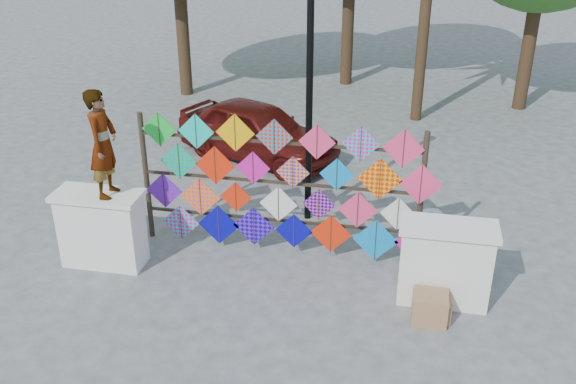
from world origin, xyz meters
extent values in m
plane|color=gray|center=(0.00, 0.00, 0.00)|extent=(80.00, 80.00, 0.00)
cube|color=white|center=(-2.70, -0.20, 0.60)|extent=(1.30, 0.55, 1.20)
cube|color=white|center=(-2.70, -0.20, 1.24)|extent=(1.40, 0.65, 0.08)
cube|color=white|center=(2.70, -0.20, 0.60)|extent=(1.30, 0.55, 1.20)
cube|color=white|center=(2.70, -0.20, 1.24)|extent=(1.40, 0.65, 0.08)
cylinder|color=#30261A|center=(-2.30, 0.80, 1.15)|extent=(0.09, 0.09, 2.30)
cylinder|color=#30261A|center=(2.30, 0.80, 1.15)|extent=(0.09, 0.09, 2.30)
cube|color=#30261A|center=(0.00, 0.80, 0.55)|extent=(4.60, 0.04, 0.04)
cube|color=#30261A|center=(0.00, 0.80, 1.25)|extent=(4.60, 0.04, 0.04)
cube|color=#30261A|center=(0.00, 0.80, 1.95)|extent=(4.60, 0.04, 0.04)
cube|color=green|center=(-1.96, 0.74, 2.05)|extent=(0.59, 0.01, 0.59)
cube|color=#30261A|center=(-1.96, 0.73, 2.05)|extent=(0.01, 0.01, 0.58)
cube|color=#0CCEBF|center=(-1.33, 0.74, 2.06)|extent=(0.60, 0.01, 0.60)
cube|color=#30261A|center=(-1.33, 0.73, 2.06)|extent=(0.01, 0.01, 0.59)
cube|color=#FFAA08|center=(-0.68, 0.74, 2.09)|extent=(0.64, 0.01, 0.64)
cube|color=#30261A|center=(-0.68, 0.73, 2.09)|extent=(0.01, 0.01, 0.63)
cube|color=red|center=(-0.05, 0.74, 2.06)|extent=(0.61, 0.01, 0.61)
cube|color=#30261A|center=(-0.05, 0.73, 2.06)|extent=(0.01, 0.01, 0.59)
cube|color=#F5356D|center=(0.63, 0.74, 2.03)|extent=(0.59, 0.01, 0.59)
cube|color=#30261A|center=(0.63, 0.73, 2.03)|extent=(0.01, 0.01, 0.58)
cube|color=#0CCEBF|center=(1.31, 0.74, 2.05)|extent=(0.60, 0.01, 0.60)
cube|color=#30261A|center=(1.31, 0.73, 2.05)|extent=(0.01, 0.01, 0.59)
cube|color=#F5356D|center=(1.97, 0.74, 2.02)|extent=(0.64, 0.01, 0.64)
cube|color=#30261A|center=(1.97, 0.73, 2.02)|extent=(0.01, 0.01, 0.63)
cube|color=#0984D4|center=(-1.65, 0.70, 1.54)|extent=(0.64, 0.01, 0.64)
cube|color=#30261A|center=(-1.65, 0.69, 1.54)|extent=(0.01, 0.01, 0.63)
cube|color=red|center=(-1.03, 0.70, 1.51)|extent=(0.68, 0.01, 0.68)
cube|color=#30261A|center=(-1.03, 0.69, 1.51)|extent=(0.01, 0.01, 0.67)
cube|color=#E1159C|center=(-0.39, 0.70, 1.52)|extent=(0.57, 0.01, 0.57)
cube|color=#30261A|center=(-0.39, 0.69, 1.52)|extent=(0.01, 0.01, 0.56)
cube|color=#FFAA08|center=(0.26, 0.70, 1.50)|extent=(0.55, 0.01, 0.55)
cube|color=#30261A|center=(0.26, 0.69, 1.50)|extent=(0.01, 0.01, 0.54)
cube|color=#0984D4|center=(0.97, 0.70, 1.52)|extent=(0.56, 0.01, 0.56)
cube|color=#30261A|center=(0.97, 0.69, 1.52)|extent=(0.01, 0.01, 0.55)
cube|color=#FFAA08|center=(1.64, 0.70, 1.50)|extent=(0.71, 0.01, 0.71)
cube|color=#30261A|center=(1.64, 0.69, 1.50)|extent=(0.01, 0.01, 0.69)
cube|color=#F5356D|center=(2.27, 0.70, 1.46)|extent=(0.68, 0.01, 0.68)
cube|color=#30261A|center=(2.27, 0.69, 1.46)|extent=(0.01, 0.01, 0.67)
cube|color=#6719BE|center=(-1.94, 0.66, 0.99)|extent=(0.64, 0.01, 0.64)
cube|color=#30261A|center=(-1.94, 0.65, 0.99)|extent=(0.01, 0.01, 0.63)
cube|color=orange|center=(-1.31, 0.66, 0.93)|extent=(0.70, 0.01, 0.70)
cube|color=#30261A|center=(-1.31, 0.65, 0.93)|extent=(0.01, 0.01, 0.68)
cube|color=red|center=(-0.69, 0.66, 0.99)|extent=(0.54, 0.01, 0.54)
cube|color=#30261A|center=(-0.69, 0.65, 0.99)|extent=(0.01, 0.01, 0.53)
cube|color=white|center=(0.03, 0.66, 0.93)|extent=(0.63, 0.01, 0.63)
cube|color=#30261A|center=(0.03, 0.65, 0.93)|extent=(0.01, 0.01, 0.62)
cube|color=#0807A4|center=(0.70, 0.66, 0.98)|extent=(0.54, 0.01, 0.54)
cube|color=#30261A|center=(0.70, 0.65, 0.98)|extent=(0.01, 0.01, 0.53)
cube|color=#F5356D|center=(1.33, 0.66, 0.94)|extent=(0.64, 0.01, 0.64)
cube|color=#30261A|center=(1.33, 0.65, 0.94)|extent=(0.01, 0.01, 0.62)
cube|color=white|center=(1.96, 0.66, 0.94)|extent=(0.57, 0.01, 0.57)
cube|color=#30261A|center=(1.96, 0.65, 0.94)|extent=(0.01, 0.01, 0.56)
cube|color=#0CCEBF|center=(-1.67, 0.62, 0.43)|extent=(0.66, 0.01, 0.66)
cube|color=#30261A|center=(-1.67, 0.61, 0.43)|extent=(0.01, 0.01, 0.64)
cube|color=#0807A4|center=(-1.00, 0.62, 0.45)|extent=(0.72, 0.01, 0.72)
cube|color=#30261A|center=(-1.00, 0.61, 0.45)|extent=(0.01, 0.01, 0.71)
cube|color=#6719BE|center=(-0.39, 0.62, 0.49)|extent=(0.70, 0.01, 0.70)
cube|color=#30261A|center=(-0.39, 0.61, 0.49)|extent=(0.01, 0.01, 0.69)
cube|color=#0807A4|center=(0.30, 0.62, 0.47)|extent=(0.63, 0.01, 0.63)
cube|color=#30261A|center=(0.30, 0.61, 0.47)|extent=(0.01, 0.01, 0.62)
cube|color=red|center=(0.91, 0.62, 0.49)|extent=(0.68, 0.01, 0.68)
cube|color=#30261A|center=(0.91, 0.61, 0.49)|extent=(0.01, 0.01, 0.67)
cube|color=#0984D4|center=(1.64, 0.62, 0.44)|extent=(0.74, 0.01, 0.74)
cube|color=#30261A|center=(1.64, 0.61, 0.44)|extent=(0.01, 0.01, 0.73)
cube|color=#E1159C|center=(2.26, 0.62, 0.45)|extent=(0.65, 0.01, 0.65)
cube|color=#30261A|center=(2.26, 0.61, 0.45)|extent=(0.01, 0.01, 0.64)
cylinder|color=#412A1C|center=(-4.50, 9.00, 1.93)|extent=(0.36, 0.36, 3.85)
cylinder|color=#412A1C|center=(0.00, 11.00, 2.06)|extent=(0.36, 0.36, 4.12)
cylinder|color=#412A1C|center=(5.00, 9.50, 1.79)|extent=(0.36, 0.36, 3.58)
cylinder|color=#412A1C|center=(2.20, 8.00, 2.75)|extent=(0.28, 0.28, 5.50)
imported|color=#99999E|center=(-2.48, -0.20, 2.13)|extent=(0.43, 0.63, 1.70)
imported|color=#53100E|center=(-1.29, 4.63, 0.65)|extent=(4.13, 2.99, 1.31)
cylinder|color=black|center=(0.30, 2.00, 2.10)|extent=(0.12, 0.12, 4.20)
cube|color=#A5764F|center=(2.52, -0.75, 0.22)|extent=(0.49, 0.44, 0.44)
cube|color=#A5764F|center=(2.62, -0.70, 0.16)|extent=(0.39, 0.36, 0.33)
camera|label=1|loc=(1.97, -8.48, 5.68)|focal=40.00mm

